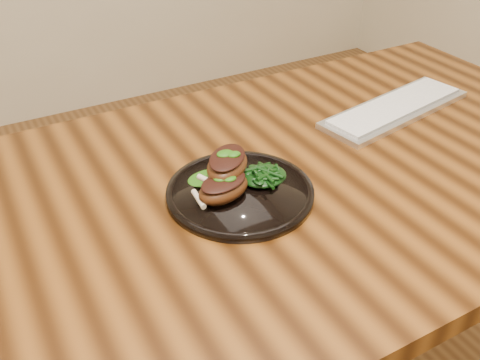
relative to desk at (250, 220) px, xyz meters
name	(u,v)px	position (x,y,z in m)	size (l,w,h in m)	color
desk	(250,220)	(0.00, 0.00, 0.00)	(1.60, 0.80, 0.75)	black
plate	(240,192)	(-0.04, -0.02, 0.09)	(0.25, 0.25, 0.02)	black
lamb_chop_front	(223,187)	(-0.07, -0.03, 0.12)	(0.11, 0.09, 0.04)	#46220D
lamb_chop_back	(227,164)	(-0.05, 0.00, 0.14)	(0.12, 0.12, 0.05)	#46220D
herb_smear	(209,177)	(-0.07, 0.03, 0.10)	(0.08, 0.05, 0.01)	#124607
greens_heap	(264,173)	(0.01, -0.02, 0.11)	(0.08, 0.08, 0.03)	black
keyboard	(395,108)	(0.42, 0.09, 0.09)	(0.40, 0.18, 0.02)	silver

